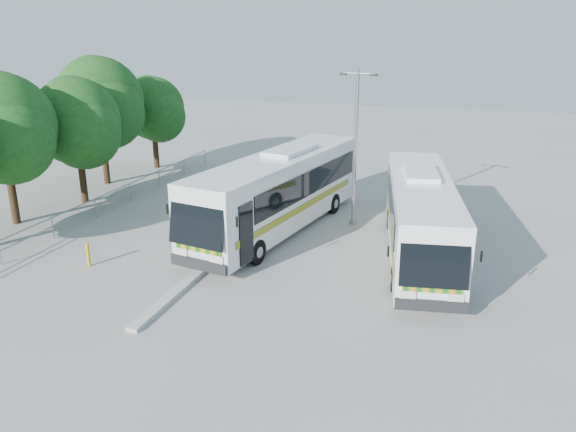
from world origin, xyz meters
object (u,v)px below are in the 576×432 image
(tree_far_c, at_px, (77,122))
(bollard, at_px, (88,255))
(tree_far_b, at_px, (3,126))
(lamppost, at_px, (356,142))
(coach_adjacent, at_px, (420,215))
(tree_far_d, at_px, (100,101))
(tree_far_e, at_px, (154,108))
(coach_main, at_px, (279,190))

(tree_far_c, bearing_deg, bollard, -52.72)
(tree_far_b, height_order, lamppost, lamppost)
(tree_far_c, bearing_deg, coach_adjacent, -7.07)
(tree_far_c, height_order, coach_adjacent, tree_far_c)
(tree_far_b, distance_m, tree_far_c, 4.01)
(tree_far_c, bearing_deg, tree_far_d, 107.83)
(tree_far_e, height_order, lamppost, lamppost)
(tree_far_d, height_order, bollard, tree_far_d)
(coach_main, relative_size, coach_adjacent, 1.10)
(tree_far_e, distance_m, coach_main, 14.96)
(coach_main, bearing_deg, tree_far_e, 152.19)
(tree_far_d, bearing_deg, coach_adjacent, -17.50)
(tree_far_e, bearing_deg, bollard, -68.77)
(tree_far_d, relative_size, tree_far_e, 1.24)
(tree_far_d, bearing_deg, tree_far_b, -87.77)
(tree_far_b, relative_size, tree_far_c, 1.07)
(coach_main, bearing_deg, bollard, -121.83)
(tree_far_b, distance_m, tree_far_d, 7.61)
(tree_far_c, relative_size, bollard, 7.01)
(tree_far_d, bearing_deg, lamppost, -10.57)
(tree_far_b, bearing_deg, lamppost, 17.53)
(coach_main, xyz_separation_m, lamppost, (3.01, 1.84, 2.03))
(tree_far_c, height_order, bollard, tree_far_c)
(tree_far_b, bearing_deg, bollard, -27.30)
(tree_far_e, height_order, coach_main, tree_far_e)
(tree_far_c, relative_size, tree_far_d, 0.88)
(tree_far_e, bearing_deg, tree_far_c, -86.46)
(tree_far_c, relative_size, lamppost, 0.92)
(tree_far_b, height_order, coach_main, tree_far_b)
(tree_far_c, relative_size, coach_main, 0.52)
(tree_far_b, bearing_deg, coach_main, 13.58)
(tree_far_b, height_order, coach_adjacent, tree_far_b)
(tree_far_e, bearing_deg, coach_adjacent, -30.06)
(lamppost, relative_size, bollard, 7.62)
(tree_far_d, bearing_deg, tree_far_c, -72.17)
(tree_far_b, bearing_deg, tree_far_e, 88.17)
(coach_adjacent, distance_m, lamppost, 4.95)
(bollard, bearing_deg, coach_adjacent, 22.87)
(coach_adjacent, xyz_separation_m, bollard, (-11.92, -5.03, -1.23))
(tree_far_d, relative_size, coach_adjacent, 0.65)
(tree_far_e, distance_m, bollard, 16.86)
(tree_far_d, distance_m, lamppost, 15.60)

